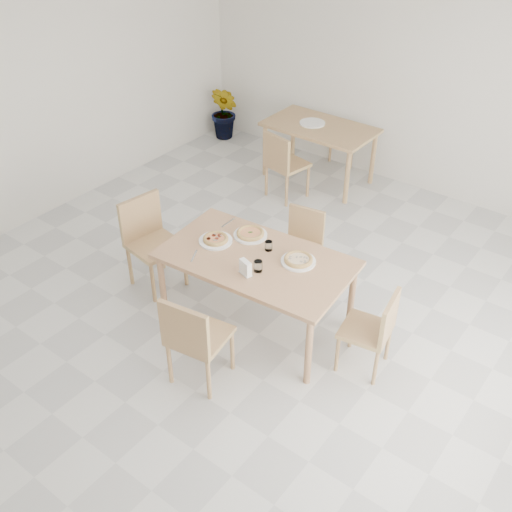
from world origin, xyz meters
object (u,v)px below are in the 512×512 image
Objects in this scene: chair_south at (194,336)px; plate_mushroom at (298,261)px; pizza_mushroom at (298,259)px; tumbler_a at (258,266)px; pizza_pepperoni at (216,239)px; plate_empty at (312,123)px; chair_north at (302,240)px; tumbler_b at (269,246)px; napkin_holder at (245,268)px; chair_back_s at (283,161)px; chair_west at (149,236)px; pizza_margherita at (250,233)px; second_table at (320,133)px; plate_pepperoni at (216,241)px; chair_east at (375,328)px; plate_margherita at (250,235)px; potted_plant at (225,113)px; chair_back_n at (352,128)px; main_table at (256,264)px.

chair_south is 1.13m from plate_mushroom.
tumbler_a is at bearing -122.99° from pizza_mushroom.
pizza_pepperoni is (-0.78, -0.19, 0.02)m from plate_mushroom.
plate_mushroom is 3.04m from plate_empty.
tumbler_b is at bearing -92.94° from chair_north.
chair_back_s is at bearing 135.23° from napkin_holder.
chair_west is (-1.30, 0.78, 0.02)m from chair_south.
pizza_margherita is 2.68m from second_table.
plate_mushroom is at bearing 13.88° from plate_pepperoni.
tumbler_a is (-1.01, -0.27, 0.34)m from chair_east.
potted_plant is at bearing 133.51° from plate_margherita.
pizza_margherita is 0.59m from pizza_mushroom.
chair_back_n is at bearing 79.02° from plate_empty.
tumbler_b is 2.90m from plate_empty.
tumbler_a is at bearing -81.86° from chair_west.
plate_mushroom is 2.99m from second_table.
chair_south is 1.04m from plate_pepperoni.
napkin_holder is at bearing -76.61° from main_table.
plate_pepperoni is at bearing 120.62° from chair_back_s.
potted_plant is (-2.46, 3.06, -0.35)m from plate_pepperoni.
tumbler_b is at bearing 79.68° from main_table.
chair_east is 0.57× the size of second_table.
pizza_margherita is at bearing 163.20° from tumbler_b.
chair_back_s is 2.68× the size of plate_empty.
chair_north is 2.53× the size of plate_mushroom.
plate_pepperoni is at bearing -76.77° from second_table.
chair_south is at bearing -90.82° from main_table.
main_table is at bearing -95.40° from chair_north.
chair_south reaches higher than tumbler_b.
chair_south reaches higher than plate_empty.
potted_plant reaches higher than plate_mushroom.
main_table is at bearing -46.29° from potted_plant.
tumbler_b is (1.25, 0.28, 0.25)m from chair_west.
plate_pepperoni is 0.98× the size of pizza_mushroom.
pizza_pepperoni is at bearing -123.23° from chair_north.
plate_empty is (-1.55, 2.61, 0.00)m from plate_mushroom.
plate_mushroom is (0.27, 1.07, 0.24)m from chair_south.
pizza_margherita is (0.98, 0.36, 0.24)m from chair_west.
plate_margherita is 0.02m from pizza_margherita.
pizza_margherita is 1.28× the size of pizza_pepperoni.
tumbler_b is 0.42m from napkin_holder.
plate_mushroom is at bearing 139.75° from chair_back_s.
chair_north is 0.94× the size of potted_plant.
chair_west is 2.83× the size of pizza_margherita.
chair_west is 3.05× the size of plate_pepperoni.
plate_mushroom and plate_empty have the same top height.
chair_west reaches higher than pizza_mushroom.
tumbler_a is 0.11× the size of chair_back_s.
chair_east is 2.53× the size of pizza_mushroom.
chair_east is 4.09m from chair_back_n.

